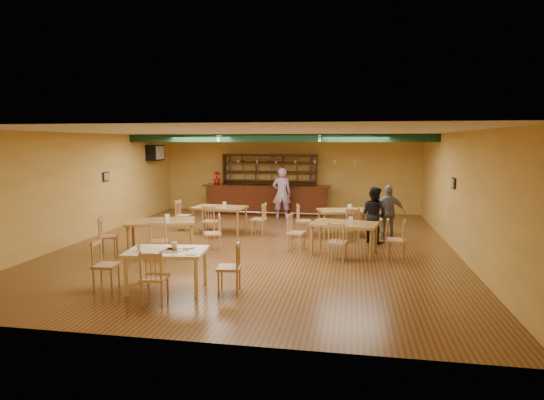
% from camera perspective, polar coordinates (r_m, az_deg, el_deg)
% --- Properties ---
extents(floor, '(12.00, 12.00, 0.00)m').
position_cam_1_polar(floor, '(12.29, -1.55, -5.65)').
color(floor, '#5C301A').
rests_on(floor, ground).
extents(ceiling_beam, '(10.00, 0.30, 0.25)m').
position_cam_1_polar(ceiling_beam, '(14.74, 0.61, 7.75)').
color(ceiling_beam, '#10311B').
rests_on(ceiling_beam, ceiling).
extents(track_rail_left, '(0.05, 2.50, 0.05)m').
position_cam_1_polar(track_rail_left, '(15.71, -5.59, 7.94)').
color(track_rail_left, silver).
rests_on(track_rail_left, ceiling).
extents(track_rail_right, '(0.05, 2.50, 0.05)m').
position_cam_1_polar(track_rail_right, '(15.17, 6.25, 7.96)').
color(track_rail_right, silver).
rests_on(track_rail_right, ceiling).
extents(ac_unit, '(0.34, 0.70, 0.48)m').
position_cam_1_polar(ac_unit, '(17.49, -14.41, 5.75)').
color(ac_unit, silver).
rests_on(ac_unit, wall_left).
extents(picture_left, '(0.04, 0.34, 0.28)m').
position_cam_1_polar(picture_left, '(14.75, -20.05, 2.76)').
color(picture_left, black).
rests_on(picture_left, wall_left).
extents(picture_right, '(0.04, 0.34, 0.28)m').
position_cam_1_polar(picture_right, '(12.55, 21.77, 1.96)').
color(picture_right, black).
rests_on(picture_right, wall_right).
extents(bar_counter, '(4.82, 0.85, 1.13)m').
position_cam_1_polar(bar_counter, '(17.32, -0.65, 0.04)').
color(bar_counter, '#33180A').
rests_on(bar_counter, ground).
extents(back_bar_hutch, '(3.73, 0.40, 2.28)m').
position_cam_1_polar(back_bar_hutch, '(17.88, -0.28, 2.12)').
color(back_bar_hutch, '#33180A').
rests_on(back_bar_hutch, ground).
extents(poinsettia, '(0.35, 0.35, 0.49)m').
position_cam_1_polar(poinsettia, '(17.70, -6.92, 2.78)').
color(poinsettia, '#AF1010').
rests_on(poinsettia, bar_counter).
extents(dining_table_a, '(1.65, 1.09, 0.79)m').
position_cam_1_polar(dining_table_a, '(14.04, -6.52, -2.43)').
color(dining_table_a, olive).
rests_on(dining_table_a, ground).
extents(dining_table_b, '(1.72, 1.30, 0.77)m').
position_cam_1_polar(dining_table_b, '(13.62, 9.06, -2.82)').
color(dining_table_b, olive).
rests_on(dining_table_b, ground).
extents(dining_table_c, '(1.87, 1.46, 0.82)m').
position_cam_1_polar(dining_table_c, '(11.70, -13.65, -4.48)').
color(dining_table_c, olive).
rests_on(dining_table_c, ground).
extents(dining_table_d, '(1.73, 1.23, 0.79)m').
position_cam_1_polar(dining_table_d, '(11.35, 9.02, -4.79)').
color(dining_table_d, olive).
rests_on(dining_table_d, ground).
extents(near_table, '(1.52, 1.07, 0.77)m').
position_cam_1_polar(near_table, '(8.78, -13.00, -8.55)').
color(near_table, beige).
rests_on(near_table, ground).
extents(pizza_tray, '(0.54, 0.54, 0.01)m').
position_cam_1_polar(pizza_tray, '(8.65, -12.45, -6.11)').
color(pizza_tray, silver).
rests_on(pizza_tray, near_table).
extents(parmesan_shaker, '(0.08, 0.08, 0.11)m').
position_cam_1_polar(parmesan_shaker, '(8.73, -16.28, -5.79)').
color(parmesan_shaker, '#EAE5C6').
rests_on(parmesan_shaker, near_table).
extents(napkin_stack, '(0.25, 0.22, 0.03)m').
position_cam_1_polar(napkin_stack, '(8.74, -10.38, -5.87)').
color(napkin_stack, white).
rests_on(napkin_stack, near_table).
extents(pizza_server, '(0.33, 0.20, 0.00)m').
position_cam_1_polar(pizza_server, '(8.64, -11.37, -6.04)').
color(pizza_server, silver).
rests_on(pizza_server, pizza_tray).
extents(side_plate, '(0.24, 0.24, 0.01)m').
position_cam_1_polar(side_plate, '(8.30, -10.03, -6.63)').
color(side_plate, white).
rests_on(side_plate, near_table).
extents(patron_bar, '(0.74, 0.56, 1.84)m').
position_cam_1_polar(patron_bar, '(16.36, 1.23, 0.85)').
color(patron_bar, purple).
rests_on(patron_bar, ground).
extents(patron_right_a, '(0.95, 0.92, 1.54)m').
position_cam_1_polar(patron_right_a, '(12.78, 12.62, -1.80)').
color(patron_right_a, black).
rests_on(patron_right_a, ground).
extents(patron_right_b, '(0.92, 0.40, 1.55)m').
position_cam_1_polar(patron_right_b, '(13.29, 14.38, -1.49)').
color(patron_right_b, gray).
rests_on(patron_right_b, ground).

